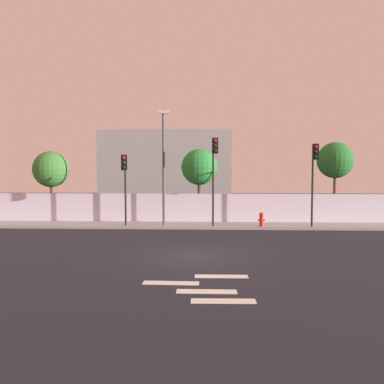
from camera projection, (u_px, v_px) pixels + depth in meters
ground_plane at (195, 255)px, 17.14m from camera, size 80.00×80.00×0.00m
sidewalk at (199, 225)px, 25.32m from camera, size 36.00×2.40×0.15m
perimeter_wall at (199, 208)px, 26.54m from camera, size 36.00×0.18×1.80m
crosswalk_marking at (205, 287)px, 12.61m from camera, size 3.44×3.02×0.01m
traffic_light_left at (214, 163)px, 23.94m from camera, size 0.36×1.13×5.19m
traffic_light_center at (314, 167)px, 23.62m from camera, size 0.36×1.32×4.83m
traffic_light_right at (125, 174)px, 24.13m from camera, size 0.36×1.14×4.24m
street_lamp_curbside at (164, 159)px, 24.44m from camera, size 0.62×1.94×6.73m
fire_hydrant at (261, 219)px, 24.37m from camera, size 0.44×0.26×0.84m
roadside_tree_leftmost at (51, 169)px, 27.75m from camera, size 2.42×2.42×4.73m
roadside_tree_midleft at (199, 167)px, 27.36m from camera, size 2.40×2.40×4.87m
roadside_tree_midright at (335, 161)px, 26.99m from camera, size 2.38×2.38×5.31m
low_building_distant at (167, 168)px, 40.48m from camera, size 12.39×6.00×7.08m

